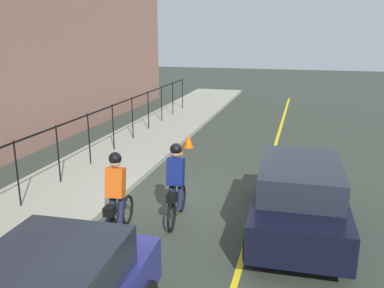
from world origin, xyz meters
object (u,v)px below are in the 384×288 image
object	(u,v)px
patrol_sedan	(299,195)
traffic_cone_far	(188,141)
cyclist_follow	(116,196)
traffic_cone_near	(178,148)
cyclist_lead	(176,184)

from	to	relation	value
patrol_sedan	traffic_cone_far	size ratio (longest dim) A/B	8.62
cyclist_follow	traffic_cone_near	bearing A→B (deg)	0.92
cyclist_lead	patrol_sedan	xyz separation A→B (m)	(0.26, -2.63, -0.09)
patrol_sedan	traffic_cone_near	bearing A→B (deg)	38.89
cyclist_follow	traffic_cone_near	xyz separation A→B (m)	(6.11, 0.57, -0.69)
traffic_cone_near	traffic_cone_far	xyz separation A→B (m)	(0.93, -0.11, 0.03)
traffic_cone_near	patrol_sedan	bearing A→B (deg)	-139.48
cyclist_follow	patrol_sedan	distance (m)	3.80
cyclist_follow	traffic_cone_far	bearing A→B (deg)	-0.67
cyclist_lead	traffic_cone_far	bearing A→B (deg)	8.84
cyclist_follow	traffic_cone_near	world-z (taller)	cyclist_follow
patrol_sedan	traffic_cone_near	size ratio (longest dim) A/B	9.87
cyclist_follow	patrol_sedan	xyz separation A→B (m)	(1.23, -3.59, -0.09)
patrol_sedan	traffic_cone_near	xyz separation A→B (m)	(4.87, 4.17, -0.60)
cyclist_follow	cyclist_lead	bearing A→B (deg)	-49.35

